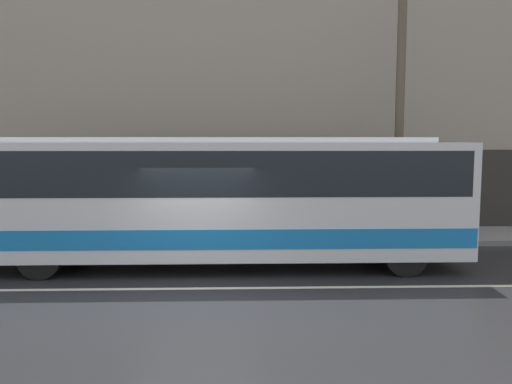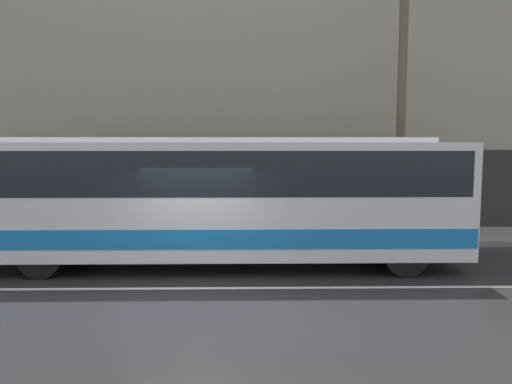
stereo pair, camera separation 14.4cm
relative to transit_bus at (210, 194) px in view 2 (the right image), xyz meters
The scene contains 6 objects.
ground_plane 2.68m from the transit_bus, 95.33° to the right, with size 60.00×60.00×0.00m, color #262628.
sidewalk 3.70m from the transit_bus, 93.24° to the left, with size 60.00×2.53×0.17m.
building_facade 6.52m from the transit_bus, 92.27° to the left, with size 60.00×0.35×13.07m.
lane_stripe 2.68m from the transit_bus, 95.33° to the right, with size 54.00×0.14×0.01m.
transit_bus is the anchor object (origin of this frame).
utility_pole_near 6.39m from the transit_bus, 24.74° to the left, with size 0.26×0.26×7.60m.
Camera 2 is at (1.10, -10.23, 3.07)m, focal length 35.00 mm.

